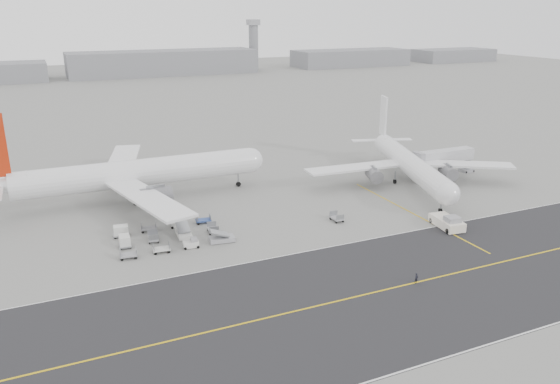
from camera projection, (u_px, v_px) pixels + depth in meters
name	position (u px, v px, depth m)	size (l,w,h in m)	color
ground	(280.00, 250.00, 88.01)	(700.00, 700.00, 0.00)	gray
taxiway	(367.00, 294.00, 74.38)	(220.00, 59.00, 0.03)	#272729
horizon_buildings	(148.00, 75.00, 324.71)	(520.00, 28.00, 28.00)	gray
control_tower	(254.00, 44.00, 351.03)	(7.00, 7.00, 31.25)	gray
airliner_a	(132.00, 174.00, 109.54)	(56.46, 55.85, 19.48)	white
airliner_b	(409.00, 163.00, 120.39)	(45.15, 46.05, 16.41)	white
pushback_tug	(448.00, 222.00, 96.74)	(4.18, 9.24, 2.61)	white
jet_bridge	(445.00, 157.00, 126.87)	(16.40, 3.26, 6.21)	gray
gse_cluster	(170.00, 239.00, 92.26)	(22.96, 17.34, 2.08)	#9E9EA3
stray_dolly	(337.00, 221.00, 100.22)	(1.65, 2.69, 1.65)	silver
ground_crew_a	(416.00, 278.00, 77.04)	(0.59, 0.38, 1.60)	black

